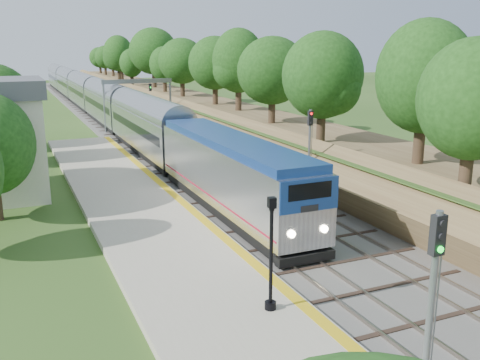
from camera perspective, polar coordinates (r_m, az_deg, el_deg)
name	(u,v)px	position (r m, az deg, el deg)	size (l,w,h in m)	color
trackbed	(127,125)	(70.87, -12.00, 5.75)	(9.50, 170.00, 0.28)	#4C4944
platform	(170,247)	(27.53, -7.47, -7.13)	(6.40, 68.00, 0.38)	#A9A088
yellow_stripe	(222,236)	(28.32, -1.92, -5.97)	(0.55, 68.00, 0.01)	gold
embankment	(188,108)	(72.76, -5.58, 7.70)	(10.64, 170.00, 11.70)	brown
signal_gantry	(137,91)	(65.57, -10.88, 9.32)	(8.40, 0.38, 6.20)	slate
trees_behind_platform	(31,156)	(29.92, -21.37, 2.40)	(7.82, 53.32, 7.21)	#332316
train	(95,100)	(81.71, -15.20, 8.24)	(3.07, 123.17, 4.52)	black
lamppost_far	(271,261)	(20.15, 3.33, -8.58)	(0.44, 0.44, 4.43)	black
signal_platform	(432,298)	(14.44, 19.76, -11.80)	(0.35, 0.28, 5.95)	slate
signal_farside	(310,144)	(35.99, 7.43, 3.83)	(0.32, 0.26, 5.92)	slate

